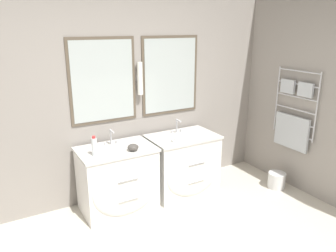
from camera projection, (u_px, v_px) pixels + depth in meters
wall_back at (117, 97)px, 4.02m from camera, size 5.92×0.15×2.60m
wall_right at (309, 96)px, 4.15m from camera, size 0.13×3.88×2.60m
vanity_left at (119, 180)px, 3.87m from camera, size 0.88×0.65×0.79m
vanity_right at (184, 164)px, 4.30m from camera, size 0.88×0.65×0.79m
faucet_left at (111, 137)px, 3.88m from camera, size 0.17×0.12×0.19m
faucet_right at (177, 126)px, 4.31m from camera, size 0.17×0.12×0.19m
toiletry_bottle at (94, 146)px, 3.55m from camera, size 0.06×0.06×0.22m
amenity_bowl at (133, 147)px, 3.71m from camera, size 0.13×0.13×0.08m
soap_dish at (176, 140)px, 4.00m from camera, size 0.10×0.07×0.04m
waste_bin at (277, 180)px, 4.50m from camera, size 0.24×0.24×0.22m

